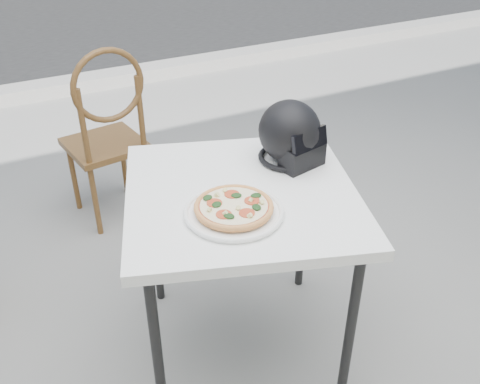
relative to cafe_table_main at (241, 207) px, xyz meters
name	(u,v)px	position (x,y,z in m)	size (l,w,h in m)	color
ground	(211,281)	(0.05, 0.43, -0.73)	(80.00, 80.00, 0.00)	gray
street_asphalt	(16,3)	(0.05, 7.43, -0.73)	(30.00, 8.00, 0.00)	black
curb	(76,84)	(0.05, 3.43, -0.67)	(30.00, 0.25, 0.12)	#98958E
cafe_table_main	(241,207)	(0.00, 0.00, 0.00)	(1.08, 1.08, 0.81)	white
plate	(234,212)	(-0.10, -0.13, 0.08)	(0.35, 0.35, 0.02)	white
pizza	(234,207)	(-0.10, -0.13, 0.11)	(0.34, 0.34, 0.03)	#E29853
helmet	(291,135)	(0.28, 0.12, 0.18)	(0.29, 0.30, 0.25)	black
cafe_chair_main	(107,128)	(-0.19, 1.22, -0.14)	(0.46, 0.46, 1.06)	brown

